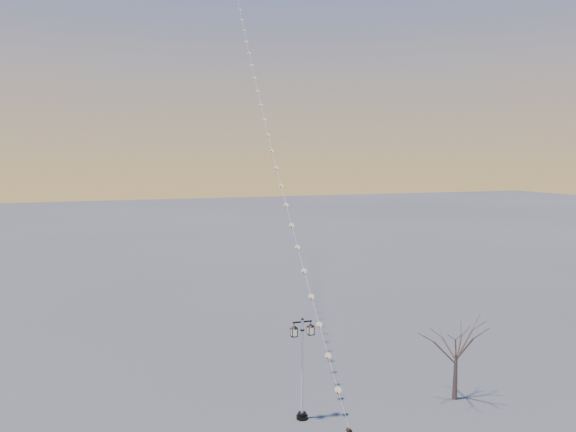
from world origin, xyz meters
name	(u,v)px	position (x,y,z in m)	size (l,w,h in m)	color
street_lamp	(302,363)	(-0.36, 2.93, 2.88)	(1.32, 0.58, 5.21)	black
bare_tree	(457,343)	(8.24, 2.22, 3.15)	(2.73, 2.73, 4.53)	brown
kite_train	(259,76)	(3.86, 25.56, 20.48)	(5.74, 49.85, 41.10)	black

